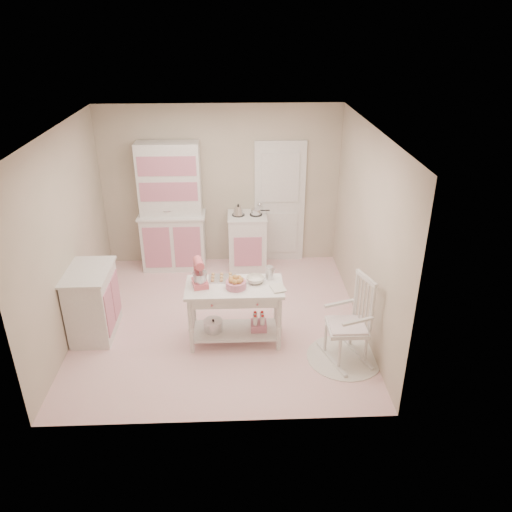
{
  "coord_description": "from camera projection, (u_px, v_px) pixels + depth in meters",
  "views": [
    {
      "loc": [
        0.24,
        -5.81,
        3.81
      ],
      "look_at": [
        0.49,
        0.03,
        0.96
      ],
      "focal_mm": 35.0,
      "sensor_mm": 36.0,
      "label": 1
    }
  ],
  "objects": [
    {
      "name": "stove",
      "position": [
        247.0,
        241.0,
        8.13
      ],
      "size": [
        0.62,
        0.57,
        0.92
      ],
      "primitive_type": "cube",
      "color": "silver",
      "rests_on": "ground"
    },
    {
      "name": "mixing_bowl",
      "position": [
        255.0,
        280.0,
        6.18
      ],
      "size": [
        0.22,
        0.22,
        0.07
      ],
      "primitive_type": "imported",
      "color": "silver",
      "rests_on": "work_table"
    },
    {
      "name": "cookie_tray",
      "position": [
        222.0,
        278.0,
        6.26
      ],
      "size": [
        0.34,
        0.24,
        0.02
      ],
      "primitive_type": "cube",
      "color": "silver",
      "rests_on": "work_table"
    },
    {
      "name": "room_shell",
      "position": [
        217.0,
        208.0,
        6.15
      ],
      "size": [
        3.84,
        3.84,
        2.62
      ],
      "color": "pink",
      "rests_on": "ground"
    },
    {
      "name": "hutch",
      "position": [
        171.0,
        208.0,
        7.88
      ],
      "size": [
        1.06,
        0.5,
        2.08
      ],
      "primitive_type": "cube",
      "color": "silver",
      "rests_on": "ground"
    },
    {
      "name": "base_cabinet",
      "position": [
        93.0,
        302.0,
        6.41
      ],
      "size": [
        0.54,
        0.84,
        0.92
      ],
      "primitive_type": "cube",
      "color": "silver",
      "rests_on": "ground"
    },
    {
      "name": "recipe_book",
      "position": [
        272.0,
        289.0,
        6.02
      ],
      "size": [
        0.21,
        0.25,
        0.02
      ],
      "primitive_type": "imported",
      "rotation": [
        0.0,
        0.0,
        0.24
      ],
      "color": "silver",
      "rests_on": "work_table"
    },
    {
      "name": "bread_basket",
      "position": [
        236.0,
        284.0,
        6.05
      ],
      "size": [
        0.25,
        0.25,
        0.09
      ],
      "primitive_type": "cylinder",
      "color": "#C7728B",
      "rests_on": "work_table"
    },
    {
      "name": "stand_mixer",
      "position": [
        199.0,
        273.0,
        6.04
      ],
      "size": [
        0.26,
        0.32,
        0.34
      ],
      "primitive_type": "cube",
      "rotation": [
        0.0,
        0.0,
        0.22
      ],
      "color": "#DF5E6A",
      "rests_on": "work_table"
    },
    {
      "name": "work_table",
      "position": [
        235.0,
        313.0,
        6.29
      ],
      "size": [
        1.2,
        0.6,
        0.8
      ],
      "primitive_type": "cube",
      "color": "silver",
      "rests_on": "ground"
    },
    {
      "name": "rocking_chair",
      "position": [
        348.0,
        320.0,
        5.88
      ],
      "size": [
        0.69,
        0.84,
        1.1
      ],
      "primitive_type": "cube",
      "rotation": [
        0.0,
        0.0,
        0.33
      ],
      "color": "silver",
      "rests_on": "ground"
    },
    {
      "name": "metal_pitcher",
      "position": [
        269.0,
        273.0,
        6.24
      ],
      "size": [
        0.1,
        0.1,
        0.17
      ],
      "primitive_type": "cylinder",
      "color": "silver",
      "rests_on": "work_table"
    },
    {
      "name": "lace_rug",
      "position": [
        344.0,
        357.0,
        6.12
      ],
      "size": [
        0.92,
        0.92,
        0.01
      ],
      "primitive_type": "cylinder",
      "color": "white",
      "rests_on": "ground"
    },
    {
      "name": "door",
      "position": [
        280.0,
        203.0,
        8.14
      ],
      "size": [
        0.82,
        0.05,
        2.04
      ],
      "primitive_type": "cube",
      "color": "silver",
      "rests_on": "ground"
    }
  ]
}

